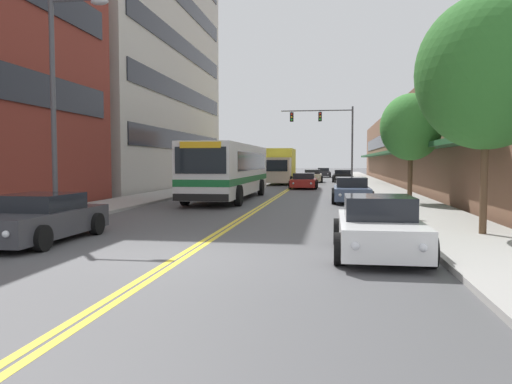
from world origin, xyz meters
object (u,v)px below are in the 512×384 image
(street_lamp_left_near, at_px, (61,91))
(street_tree_right_mid, at_px, (411,127))
(fire_hydrant, at_px, (411,208))
(street_tree_right_near, at_px, (487,73))
(car_beige_parked_left_near, at_px, (246,178))
(car_red_moving_second, at_px, (304,181))
(car_slate_blue_parked_right_far, at_px, (351,191))
(car_champagne_moving_third, at_px, (313,176))
(car_white_parked_right_foreground, at_px, (379,228))
(car_charcoal_moving_lead, at_px, (323,173))
(traffic_signal_mast, at_px, (329,129))
(car_dark_grey_parked_left_mid, at_px, (38,219))
(box_truck, at_px, (281,166))
(car_black_parked_right_mid, at_px, (343,176))
(city_bus, at_px, (230,169))

(street_lamp_left_near, distance_m, street_tree_right_mid, 15.98)
(fire_hydrant, bearing_deg, street_tree_right_near, -66.43)
(car_beige_parked_left_near, relative_size, car_red_moving_second, 1.03)
(car_slate_blue_parked_right_far, xyz_separation_m, car_red_moving_second, (-3.19, 12.98, -0.03))
(street_tree_right_mid, bearing_deg, car_champagne_moving_third, 102.12)
(car_white_parked_right_foreground, relative_size, car_champagne_moving_third, 0.98)
(car_white_parked_right_foreground, distance_m, car_champagne_moving_third, 40.17)
(car_charcoal_moving_lead, bearing_deg, car_white_parked_right_foreground, -87.81)
(car_beige_parked_left_near, xyz_separation_m, traffic_signal_mast, (7.29, 5.88, 4.69))
(car_dark_grey_parked_left_mid, relative_size, street_lamp_left_near, 0.63)
(car_beige_parked_left_near, relative_size, car_slate_blue_parked_right_far, 1.01)
(car_champagne_moving_third, xyz_separation_m, box_truck, (-2.81, -4.80, 1.06))
(car_champagne_moving_third, height_order, traffic_signal_mast, traffic_signal_mast)
(car_white_parked_right_foreground, relative_size, car_black_parked_right_mid, 1.01)
(car_champagne_moving_third, xyz_separation_m, traffic_signal_mast, (1.63, -1.64, 4.74))
(car_black_parked_right_mid, bearing_deg, car_dark_grey_parked_left_mid, -102.11)
(car_white_parked_right_foreground, relative_size, traffic_signal_mast, 0.57)
(car_white_parked_right_foreground, xyz_separation_m, traffic_signal_mast, (-1.39, 38.42, 4.74))
(car_white_parked_right_foreground, xyz_separation_m, street_lamp_left_near, (-9.34, 3.00, 3.66))
(traffic_signal_mast, bearing_deg, street_lamp_left_near, -102.65)
(traffic_signal_mast, bearing_deg, car_beige_parked_left_near, -141.10)
(car_red_moving_second, xyz_separation_m, box_truck, (-2.60, 7.43, 1.10))
(car_black_parked_right_mid, bearing_deg, car_white_parked_right_foreground, -90.06)
(car_beige_parked_left_near, distance_m, fire_hydrant, 28.38)
(car_beige_parked_left_near, height_order, car_charcoal_moving_lead, car_beige_parked_left_near)
(car_slate_blue_parked_right_far, height_order, street_tree_right_near, street_tree_right_near)
(street_tree_right_near, relative_size, fire_hydrant, 8.40)
(car_champagne_moving_third, bearing_deg, fire_hydrant, -82.20)
(traffic_signal_mast, relative_size, street_tree_right_near, 1.17)
(street_lamp_left_near, height_order, street_tree_right_near, street_lamp_left_near)
(city_bus, bearing_deg, car_red_moving_second, 73.59)
(car_champagne_moving_third, height_order, fire_hydrant, car_champagne_moving_third)
(car_black_parked_right_mid, xyz_separation_m, car_charcoal_moving_lead, (-2.24, 16.11, 0.01))
(car_red_moving_second, relative_size, street_tree_right_mid, 0.88)
(city_bus, xyz_separation_m, car_beige_parked_left_near, (-1.95, 16.58, -1.05))
(car_white_parked_right_foreground, relative_size, fire_hydrant, 5.56)
(car_red_moving_second, bearing_deg, car_champagne_moving_third, 89.00)
(car_slate_blue_parked_right_far, xyz_separation_m, box_truck, (-5.79, 20.42, 1.07))
(city_bus, bearing_deg, street_lamp_left_near, -101.42)
(city_bus, distance_m, car_red_moving_second, 12.43)
(car_beige_parked_left_near, relative_size, car_white_parked_right_foreground, 1.12)
(city_bus, distance_m, car_dark_grey_parked_left_mid, 15.54)
(car_dark_grey_parked_left_mid, bearing_deg, car_red_moving_second, 78.66)
(car_black_parked_right_mid, bearing_deg, street_tree_right_mid, -84.57)
(street_lamp_left_near, bearing_deg, car_red_moving_second, 76.17)
(car_beige_parked_left_near, distance_m, traffic_signal_mast, 10.47)
(car_black_parked_right_mid, xyz_separation_m, street_tree_right_mid, (2.64, -27.80, 3.16))
(car_charcoal_moving_lead, height_order, car_red_moving_second, car_charcoal_moving_lead)
(car_charcoal_moving_lead, bearing_deg, traffic_signal_mast, -87.56)
(city_bus, distance_m, fire_hydrant, 12.98)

